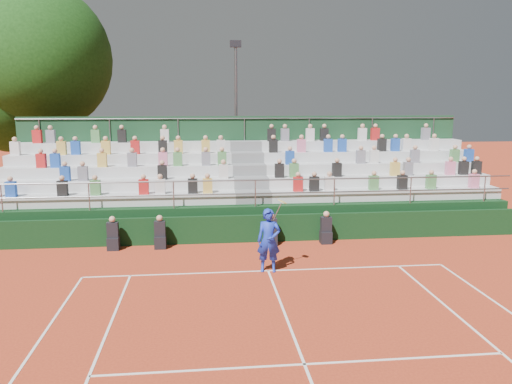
{
  "coord_description": "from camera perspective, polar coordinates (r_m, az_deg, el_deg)",
  "views": [
    {
      "loc": [
        -1.9,
        -14.34,
        5.1
      ],
      "look_at": [
        0.0,
        3.5,
        1.8
      ],
      "focal_mm": 35.0,
      "sensor_mm": 36.0,
      "label": 1
    }
  ],
  "objects": [
    {
      "name": "tree_west",
      "position": [
        28.61,
        -26.22,
        9.65
      ],
      "size": [
        5.55,
        5.55,
        8.03
      ],
      "color": "#382414",
      "rests_on": "ground"
    },
    {
      "name": "tennis_player",
      "position": [
        15.02,
        1.47,
        -5.55
      ],
      "size": [
        0.91,
        0.55,
        2.22
      ],
      "color": "#1934C1",
      "rests_on": "ground"
    },
    {
      "name": "tree_east",
      "position": [
        28.27,
        -23.88,
        13.77
      ],
      "size": [
        7.53,
        7.53,
        10.95
      ],
      "color": "#382414",
      "rests_on": "ground"
    },
    {
      "name": "line_officials",
      "position": [
        17.71,
        -4.24,
        -4.74
      ],
      "size": [
        7.92,
        0.4,
        1.19
      ],
      "color": "black",
      "rests_on": "ground"
    },
    {
      "name": "floodlight_mast",
      "position": [
        27.45,
        -2.3,
        9.77
      ],
      "size": [
        0.6,
        0.25,
        8.24
      ],
      "color": "gray",
      "rests_on": "ground"
    },
    {
      "name": "courtside_wall",
      "position": [
        18.23,
        0.1,
        -4.19
      ],
      "size": [
        20.0,
        0.15,
        1.0
      ],
      "primitive_type": "cube",
      "color": "black",
      "rests_on": "ground"
    },
    {
      "name": "ground",
      "position": [
        15.34,
        1.4,
        -9.0
      ],
      "size": [
        90.0,
        90.0,
        0.0
      ],
      "primitive_type": "plane",
      "color": "#B33A1D",
      "rests_on": "ground"
    },
    {
      "name": "grandstand",
      "position": [
        21.25,
        -0.83,
        -0.49
      ],
      "size": [
        20.0,
        5.2,
        4.4
      ],
      "color": "black",
      "rests_on": "ground"
    }
  ]
}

